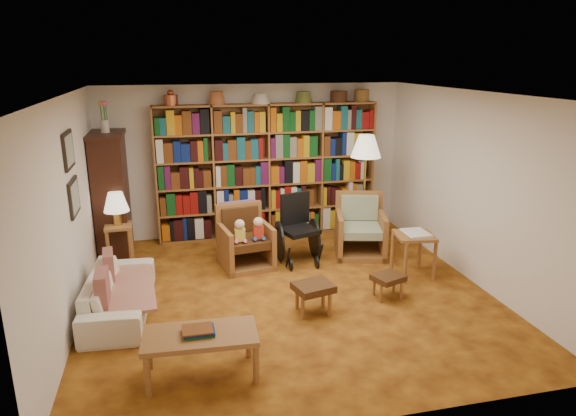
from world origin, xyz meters
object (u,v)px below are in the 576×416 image
object	(u,v)px
sofa	(119,293)
side_table_papers	(414,242)
footstool_b	(388,279)
armchair_leather	(245,240)
wheelchair	(297,230)
footstool_a	(313,289)
coffee_table	(200,339)
floor_lamp	(366,151)
side_table_lamp	(119,236)
armchair_sage	(358,231)

from	to	relation	value
sofa	side_table_papers	distance (m)	3.85
sofa	footstool_b	xyz separation A→B (m)	(3.23, -0.36, 0.00)
footstool_b	armchair_leather	bearing A→B (deg)	136.08
wheelchair	side_table_papers	xyz separation A→B (m)	(1.39, -0.97, 0.05)
footstool_a	coffee_table	world-z (taller)	coffee_table
floor_lamp	side_table_papers	size ratio (longest dim) A/B	2.77
armchair_leather	coffee_table	distance (m)	2.76
wheelchair	coffee_table	size ratio (longest dim) A/B	0.91
sofa	side_table_lamp	xyz separation A→B (m)	(-0.10, 1.52, 0.19)
side_table_lamp	side_table_papers	distance (m)	4.16
side_table_lamp	coffee_table	size ratio (longest dim) A/B	0.56
footstool_a	footstool_b	distance (m)	1.03
wheelchair	footstool_a	size ratio (longest dim) A/B	1.95
wheelchair	footstool_b	world-z (taller)	wheelchair
coffee_table	side_table_lamp	bearing A→B (deg)	107.45
side_table_papers	footstool_a	distance (m)	1.78
sofa	armchair_leather	size ratio (longest dim) A/B	1.91
sofa	armchair_sage	size ratio (longest dim) A/B	1.81
floor_lamp	footstool_a	size ratio (longest dim) A/B	3.49
wheelchair	floor_lamp	bearing A→B (deg)	17.64
armchair_leather	armchair_sage	xyz separation A→B (m)	(1.77, 0.07, -0.01)
footstool_a	footstool_b	world-z (taller)	footstool_a
footstool_a	coffee_table	distance (m)	1.68
side_table_papers	coffee_table	bearing A→B (deg)	-150.72
armchair_sage	sofa	bearing A→B (deg)	-160.44
sofa	side_table_lamp	world-z (taller)	side_table_lamp
armchair_leather	wheelchair	size ratio (longest dim) A/B	0.89
floor_lamp	coffee_table	world-z (taller)	floor_lamp
armchair_leather	side_table_papers	world-z (taller)	armchair_leather
side_table_papers	footstool_b	bearing A→B (deg)	-137.84
armchair_sage	coffee_table	xyz separation A→B (m)	(-2.58, -2.71, 0.04)
wheelchair	coffee_table	distance (m)	3.09
side_table_papers	footstool_a	size ratio (longest dim) A/B	1.26
footstool_a	footstool_b	xyz separation A→B (m)	(1.02, 0.17, -0.05)
armchair_sage	footstool_b	size ratio (longest dim) A/B	2.10
armchair_sage	wheelchair	size ratio (longest dim) A/B	0.94
sofa	side_table_lamp	distance (m)	1.54
armchair_leather	armchair_sage	bearing A→B (deg)	2.15
sofa	footstool_b	world-z (taller)	sofa
floor_lamp	armchair_leather	bearing A→B (deg)	-169.11
side_table_papers	footstool_b	distance (m)	0.86
wheelchair	footstool_a	xyz separation A→B (m)	(-0.23, -1.68, -0.15)
sofa	side_table_lamp	size ratio (longest dim) A/B	2.78
floor_lamp	side_table_papers	distance (m)	1.70
sofa	side_table_papers	world-z (taller)	side_table_papers
side_table_lamp	wheelchair	xyz separation A→B (m)	(2.54, -0.37, 0.02)
sofa	armchair_sage	xyz separation A→B (m)	(3.43, 1.22, 0.10)
side_table_papers	footstool_b	size ratio (longest dim) A/B	1.44
sofa	side_table_lamp	bearing A→B (deg)	7.60
side_table_lamp	sofa	bearing A→B (deg)	-86.24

